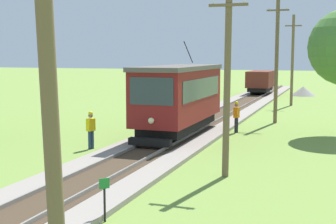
# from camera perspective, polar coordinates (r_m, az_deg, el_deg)

# --- Properties ---
(red_tram) EXTENTS (2.60, 8.54, 4.79)m
(red_tram) POSITION_cam_1_polar(r_m,az_deg,el_deg) (25.19, 1.34, 1.83)
(red_tram) COLOR maroon
(red_tram) RESTS_ON rail_right
(freight_car) EXTENTS (2.40, 5.20, 2.31)m
(freight_car) POSITION_cam_1_polar(r_m,az_deg,el_deg) (52.66, 10.95, 3.64)
(freight_car) COLOR maroon
(freight_car) RESTS_ON rail_right
(utility_pole_foreground) EXTENTS (1.40, 0.63, 8.26)m
(utility_pole_foreground) POSITION_cam_1_polar(r_m,az_deg,el_deg) (6.71, -14.11, 5.19)
(utility_pole_foreground) COLOR brown
(utility_pole_foreground) RESTS_ON ground
(utility_pole_near_tram) EXTENTS (1.40, 0.49, 6.97)m
(utility_pole_near_tram) POSITION_cam_1_polar(r_m,az_deg,el_deg) (17.24, 7.07, 4.07)
(utility_pole_near_tram) COLOR brown
(utility_pole_near_tram) RESTS_ON ground
(utility_pole_mid) EXTENTS (1.40, 0.27, 8.15)m
(utility_pole_mid) POSITION_cam_1_polar(r_m,az_deg,el_deg) (31.47, 12.80, 6.28)
(utility_pole_mid) COLOR brown
(utility_pole_mid) RESTS_ON ground
(utility_pole_far) EXTENTS (1.40, 0.26, 7.76)m
(utility_pole_far) POSITION_cam_1_polar(r_m,az_deg,el_deg) (42.66, 14.59, 6.07)
(utility_pole_far) COLOR brown
(utility_pole_far) RESTS_ON ground
(trackside_signal_marker) EXTENTS (0.21, 0.21, 1.18)m
(trackside_signal_marker) POSITION_cam_1_polar(r_m,az_deg,el_deg) (12.90, -7.56, -10.03)
(trackside_signal_marker) COLOR black
(trackside_signal_marker) RESTS_ON ground
(gravel_pile) EXTENTS (2.71, 2.71, 1.01)m
(gravel_pile) POSITION_cam_1_polar(r_m,az_deg,el_deg) (53.30, 15.79, 2.41)
(gravel_pile) COLOR gray
(gravel_pile) RESTS_ON ground
(track_worker) EXTENTS (0.36, 0.44, 1.78)m
(track_worker) POSITION_cam_1_polar(r_m,az_deg,el_deg) (22.63, -9.17, -1.91)
(track_worker) COLOR navy
(track_worker) RESTS_ON ground
(second_worker) EXTENTS (0.30, 0.42, 1.78)m
(second_worker) POSITION_cam_1_polar(r_m,az_deg,el_deg) (27.28, 8.14, -0.40)
(second_worker) COLOR black
(second_worker) RESTS_ON ground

